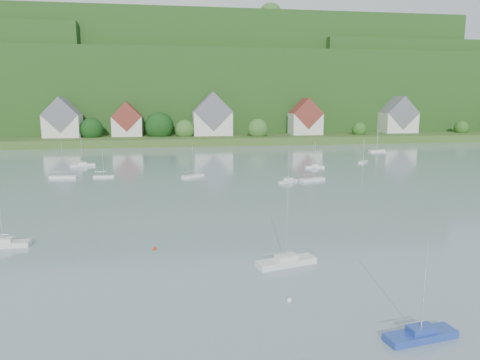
% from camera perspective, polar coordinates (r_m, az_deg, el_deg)
% --- Properties ---
extents(far_shore_strip, '(600.00, 60.00, 3.00)m').
position_cam_1_polar(far_shore_strip, '(202.57, -5.26, 5.54)').
color(far_shore_strip, '#325520').
rests_on(far_shore_strip, ground).
extents(forested_ridge, '(620.00, 181.22, 69.89)m').
position_cam_1_polar(forested_ridge, '(270.42, -6.23, 11.23)').
color(forested_ridge, '#143D13').
rests_on(forested_ridge, ground).
extents(village_building_0, '(14.00, 10.40, 16.00)m').
position_cam_1_polar(village_building_0, '(193.27, -21.66, 7.02)').
color(village_building_0, beige).
rests_on(village_building_0, far_shore_strip).
extents(village_building_1, '(12.00, 9.36, 14.00)m').
position_cam_1_polar(village_building_1, '(191.45, -14.14, 7.18)').
color(village_building_1, beige).
rests_on(village_building_1, far_shore_strip).
extents(village_building_2, '(16.00, 11.44, 18.00)m').
position_cam_1_polar(village_building_2, '(190.48, -3.55, 7.91)').
color(village_building_2, beige).
rests_on(village_building_2, far_shore_strip).
extents(village_building_3, '(13.00, 10.40, 15.50)m').
position_cam_1_polar(village_building_3, '(196.44, 8.31, 7.64)').
color(village_building_3, beige).
rests_on(village_building_3, far_shore_strip).
extents(village_building_4, '(15.00, 10.40, 16.50)m').
position_cam_1_polar(village_building_4, '(217.60, 19.48, 7.46)').
color(village_building_4, beige).
rests_on(village_building_4, far_shore_strip).
extents(near_sailboat_1, '(5.97, 2.49, 7.82)m').
position_cam_1_polar(near_sailboat_1, '(38.50, 22.00, -17.70)').
color(near_sailboat_1, '#233E97').
rests_on(near_sailboat_1, ground).
extents(near_sailboat_3, '(7.03, 3.53, 9.14)m').
position_cam_1_polar(near_sailboat_3, '(50.23, 5.89, -10.23)').
color(near_sailboat_3, silver).
rests_on(near_sailboat_3, ground).
extents(near_sailboat_6, '(6.38, 1.79, 8.62)m').
position_cam_1_polar(near_sailboat_6, '(63.10, -27.96, -7.13)').
color(near_sailboat_6, silver).
rests_on(near_sailboat_6, ground).
extents(mooring_buoy_1, '(0.48, 0.48, 0.48)m').
position_cam_1_polar(mooring_buoy_1, '(42.09, 6.29, -15.13)').
color(mooring_buoy_1, silver).
rests_on(mooring_buoy_1, ground).
extents(mooring_buoy_3, '(0.45, 0.45, 0.45)m').
position_cam_1_polar(mooring_buoy_3, '(55.98, -10.81, -8.69)').
color(mooring_buoy_3, red).
rests_on(mooring_buoy_3, ground).
extents(far_sailboat_cluster, '(188.40, 79.09, 8.71)m').
position_cam_1_polar(far_sailboat_cluster, '(123.80, -0.61, 2.06)').
color(far_sailboat_cluster, silver).
rests_on(far_sailboat_cluster, ground).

